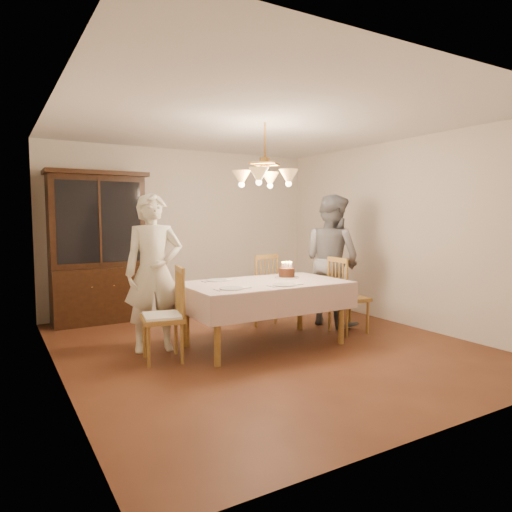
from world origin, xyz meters
TOP-DOWN VIEW (x-y plane):
  - ground at (0.00, 0.00)m, footprint 5.00×5.00m
  - room_shell at (0.00, 0.00)m, footprint 5.00×5.00m
  - dining_table at (0.00, 0.00)m, footprint 1.90×1.10m
  - china_hutch at (-1.43, 2.25)m, footprint 1.38×0.54m
  - chair_far_side at (0.50, 0.98)m, footprint 0.50×0.48m
  - chair_left_end at (-1.23, 0.04)m, footprint 0.49×0.51m
  - chair_right_end at (1.26, -0.05)m, footprint 0.44×0.46m
  - elderly_woman at (-1.19, 0.47)m, footprint 0.72×0.54m
  - adult_in_grey at (1.38, 0.44)m, footprint 0.82×0.99m
  - birthday_cake at (0.43, 0.16)m, footprint 0.30×0.30m
  - place_setting_near_left at (-0.57, -0.28)m, footprint 0.40×0.25m
  - place_setting_near_right at (0.06, -0.35)m, footprint 0.42×0.27m
  - place_setting_far_left at (-0.44, 0.35)m, footprint 0.39×0.25m
  - chandelier at (-0.00, -0.00)m, footprint 0.62×0.62m

SIDE VIEW (x-z plane):
  - ground at x=0.00m, z-range 0.00..0.00m
  - chair_far_side at x=0.50m, z-range -0.06..0.94m
  - chair_right_end at x=1.26m, z-range -0.06..0.94m
  - chair_left_end at x=-1.23m, z-range -0.05..0.95m
  - dining_table at x=0.00m, z-range 0.30..1.06m
  - place_setting_far_left at x=-0.44m, z-range 0.76..0.77m
  - place_setting_near_left at x=-0.57m, z-range 0.76..0.77m
  - place_setting_near_right at x=0.06m, z-range 0.76..0.77m
  - birthday_cake at x=0.43m, z-range 0.71..0.92m
  - elderly_woman at x=-1.19m, z-range 0.00..1.79m
  - adult_in_grey at x=1.38m, z-range 0.00..1.83m
  - china_hutch at x=-1.43m, z-range -0.04..2.12m
  - room_shell at x=0.00m, z-range -0.92..4.08m
  - chandelier at x=0.00m, z-range 1.61..2.34m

